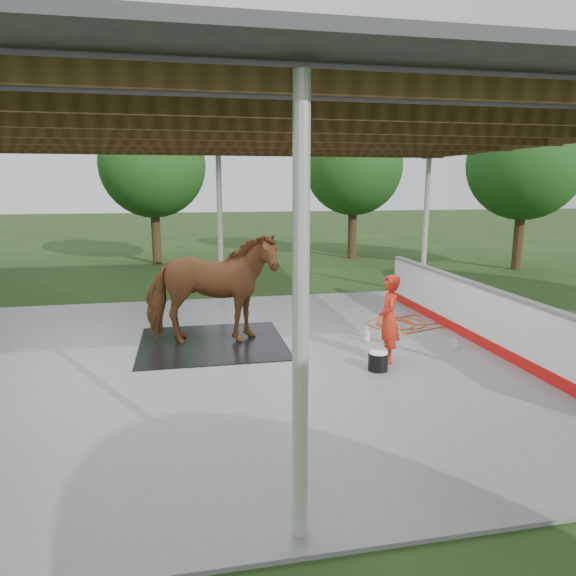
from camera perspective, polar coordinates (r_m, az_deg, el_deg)
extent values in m
plane|color=#1E3814|center=(9.19, -5.19, -8.11)|extent=(100.00, 100.00, 0.00)
cube|color=slate|center=(9.18, -5.19, -7.96)|extent=(12.00, 10.00, 0.05)
cylinder|color=beige|center=(4.16, 1.42, -3.80)|extent=(0.14, 0.14, 3.85)
cylinder|color=beige|center=(13.39, -7.55, 6.67)|extent=(0.14, 0.14, 3.85)
cylinder|color=beige|center=(14.90, 15.05, 6.85)|extent=(0.14, 0.14, 3.85)
cube|color=brown|center=(4.28, 0.91, 21.95)|extent=(12.00, 0.10, 0.18)
cube|color=brown|center=(5.74, -2.45, 19.25)|extent=(12.00, 0.10, 0.18)
cube|color=brown|center=(7.21, -4.40, 17.63)|extent=(12.00, 0.10, 0.18)
cube|color=brown|center=(8.70, -5.66, 16.55)|extent=(12.00, 0.10, 0.18)
cube|color=brown|center=(10.18, -6.55, 15.77)|extent=(12.00, 0.10, 0.18)
cube|color=brown|center=(11.68, -7.21, 15.20)|extent=(12.00, 0.10, 0.18)
cube|color=brown|center=(13.17, -7.71, 14.75)|extent=(12.00, 0.10, 0.18)
cube|color=brown|center=(10.88, 26.89, 14.37)|extent=(0.12, 10.00, 0.18)
cube|color=#38383A|center=(8.72, -5.69, 17.86)|extent=(12.60, 10.60, 0.10)
cube|color=red|center=(10.62, 20.37, -5.24)|extent=(0.14, 8.00, 0.20)
cube|color=white|center=(10.50, 20.58, -2.62)|extent=(0.12, 8.00, 1.00)
cube|color=slate|center=(10.39, 20.78, 0.17)|extent=(0.16, 8.00, 0.06)
cylinder|color=#382314|center=(20.74, -14.44, 5.64)|extent=(0.36, 0.36, 2.20)
sphere|color=#194714|center=(20.66, -14.82, 13.11)|extent=(4.00, 4.00, 4.00)
cylinder|color=#382314|center=(21.83, 7.14, 6.19)|extent=(0.36, 0.36, 2.20)
sphere|color=#194714|center=(21.75, 7.32, 13.29)|extent=(4.00, 4.00, 4.00)
cylinder|color=#382314|center=(20.53, 24.21, 4.94)|extent=(0.36, 0.36, 2.20)
sphere|color=#194714|center=(20.45, 24.84, 12.47)|extent=(4.00, 4.00, 4.00)
cube|color=black|center=(10.07, -8.39, -6.06)|extent=(2.75, 2.58, 0.02)
imported|color=brown|center=(9.80, -8.57, -0.09)|extent=(2.60, 1.35, 2.12)
imported|color=red|center=(8.94, 11.15, -3.40)|extent=(0.50, 0.64, 1.53)
cylinder|color=black|center=(8.68, 9.97, -8.07)|extent=(0.33, 0.33, 0.29)
cylinder|color=white|center=(8.63, 10.01, -7.16)|extent=(0.30, 0.30, 0.03)
imported|color=silver|center=(10.13, 8.76, -5.10)|extent=(0.13, 0.13, 0.31)
imported|color=#338CD8|center=(10.16, 18.08, -5.77)|extent=(0.13, 0.13, 0.22)
torus|color=#C1450D|center=(11.52, 11.36, -3.91)|extent=(1.02, 1.02, 0.02)
torus|color=#C1450D|center=(11.46, 11.82, -4.01)|extent=(0.81, 0.81, 0.02)
torus|color=#C1450D|center=(12.00, 14.39, -3.44)|extent=(0.85, 0.85, 0.02)
torus|color=#C1450D|center=(11.64, 12.52, -3.80)|extent=(1.06, 1.06, 0.02)
cylinder|color=#C1450D|center=(11.22, 15.14, -4.50)|extent=(1.46, 0.49, 0.02)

